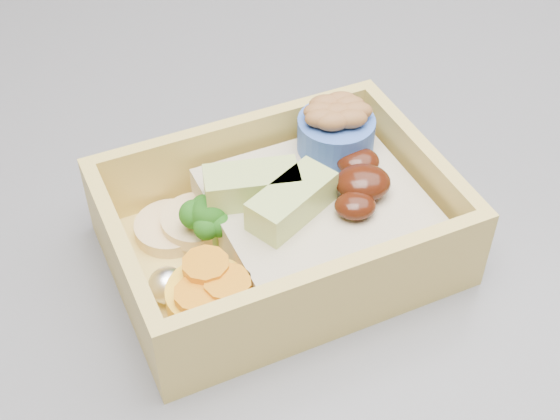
{
  "coord_description": "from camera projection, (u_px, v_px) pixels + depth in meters",
  "views": [
    {
      "loc": [
        -0.14,
        -0.32,
        1.24
      ],
      "look_at": [
        -0.12,
        -0.02,
        0.96
      ],
      "focal_mm": 50.0,
      "sensor_mm": 36.0,
      "label": 1
    }
  ],
  "objects": [
    {
      "name": "bento_box",
      "position": [
        288.0,
        220.0,
        0.43
      ],
      "size": [
        0.22,
        0.19,
        0.07
      ],
      "rotation": [
        0.0,
        0.0,
        0.35
      ],
      "color": "#DABB5A",
      "rests_on": "island"
    }
  ]
}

